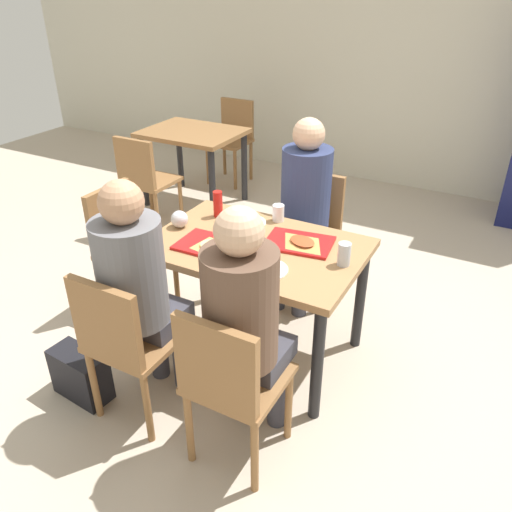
# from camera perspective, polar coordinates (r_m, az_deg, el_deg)

# --- Properties ---
(ground_plane) EXTENTS (10.00, 10.00, 0.02)m
(ground_plane) POSITION_cam_1_polar(r_m,az_deg,el_deg) (3.18, 0.00, -10.43)
(ground_plane) COLOR #B7A893
(back_wall) EXTENTS (10.00, 0.10, 2.80)m
(back_wall) POSITION_cam_1_polar(r_m,az_deg,el_deg) (5.51, 17.35, 21.63)
(back_wall) COLOR beige
(back_wall) RESTS_ON ground_plane
(main_table) EXTENTS (1.16, 0.78, 0.72)m
(main_table) POSITION_cam_1_polar(r_m,az_deg,el_deg) (2.82, 0.00, -0.44)
(main_table) COLOR #9E7247
(main_table) RESTS_ON ground_plane
(chair_near_left) EXTENTS (0.40, 0.40, 0.86)m
(chair_near_left) POSITION_cam_1_polar(r_m,az_deg,el_deg) (2.52, -14.55, -9.01)
(chair_near_left) COLOR olive
(chair_near_left) RESTS_ON ground_plane
(chair_near_right) EXTENTS (0.40, 0.40, 0.86)m
(chair_near_right) POSITION_cam_1_polar(r_m,az_deg,el_deg) (2.23, -3.01, -13.74)
(chair_near_right) COLOR olive
(chair_near_right) RESTS_ON ground_plane
(chair_far_side) EXTENTS (0.40, 0.40, 0.86)m
(chair_far_side) POSITION_cam_1_polar(r_m,az_deg,el_deg) (3.50, 6.07, 3.34)
(chair_far_side) COLOR olive
(chair_far_side) RESTS_ON ground_plane
(chair_left_end) EXTENTS (0.40, 0.40, 0.86)m
(chair_left_end) POSITION_cam_1_polar(r_m,az_deg,el_deg) (3.39, -14.49, 1.63)
(chair_left_end) COLOR olive
(chair_left_end) RESTS_ON ground_plane
(person_in_red) EXTENTS (0.32, 0.42, 1.27)m
(person_in_red) POSITION_cam_1_polar(r_m,az_deg,el_deg) (2.46, -13.12, -2.78)
(person_in_red) COLOR #383842
(person_in_red) RESTS_ON ground_plane
(person_in_brown_jacket) EXTENTS (0.32, 0.42, 1.27)m
(person_in_brown_jacket) POSITION_cam_1_polar(r_m,az_deg,el_deg) (2.17, -1.25, -6.76)
(person_in_brown_jacket) COLOR #383842
(person_in_brown_jacket) RESTS_ON ground_plane
(person_far_side) EXTENTS (0.32, 0.42, 1.27)m
(person_far_side) POSITION_cam_1_polar(r_m,az_deg,el_deg) (3.28, 5.33, 6.27)
(person_far_side) COLOR #383842
(person_far_side) RESTS_ON ground_plane
(tray_red_near) EXTENTS (0.37, 0.27, 0.02)m
(tray_red_near) POSITION_cam_1_polar(r_m,az_deg,el_deg) (2.76, -5.07, 1.22)
(tray_red_near) COLOR red
(tray_red_near) RESTS_ON main_table
(tray_red_far) EXTENTS (0.39, 0.31, 0.02)m
(tray_red_far) POSITION_cam_1_polar(r_m,az_deg,el_deg) (2.78, 4.84, 1.50)
(tray_red_far) COLOR red
(tray_red_far) RESTS_ON main_table
(paper_plate_center) EXTENTS (0.22, 0.22, 0.01)m
(paper_plate_center) POSITION_cam_1_polar(r_m,az_deg,el_deg) (3.01, -0.97, 3.80)
(paper_plate_center) COLOR white
(paper_plate_center) RESTS_ON main_table
(paper_plate_near_edge) EXTENTS (0.22, 0.22, 0.01)m
(paper_plate_near_edge) POSITION_cam_1_polar(r_m,az_deg,el_deg) (2.53, 1.15, -1.51)
(paper_plate_near_edge) COLOR white
(paper_plate_near_edge) RESTS_ON main_table
(pizza_slice_a) EXTENTS (0.23, 0.23, 0.02)m
(pizza_slice_a) POSITION_cam_1_polar(r_m,az_deg,el_deg) (2.72, -5.11, 1.23)
(pizza_slice_a) COLOR tan
(pizza_slice_a) RESTS_ON tray_red_near
(pizza_slice_b) EXTENTS (0.27, 0.25, 0.02)m
(pizza_slice_b) POSITION_cam_1_polar(r_m,az_deg,el_deg) (2.75, 5.22, 1.57)
(pizza_slice_b) COLOR #C68C47
(pizza_slice_b) RESTS_ON tray_red_far
(plastic_cup_a) EXTENTS (0.07, 0.07, 0.10)m
(plastic_cup_a) POSITION_cam_1_polar(r_m,az_deg,el_deg) (3.03, 2.52, 4.86)
(plastic_cup_a) COLOR white
(plastic_cup_a) RESTS_ON main_table
(plastic_cup_b) EXTENTS (0.07, 0.07, 0.10)m
(plastic_cup_b) POSITION_cam_1_polar(r_m,az_deg,el_deg) (2.48, -3.06, -0.99)
(plastic_cup_b) COLOR white
(plastic_cup_b) RESTS_ON main_table
(soda_can) EXTENTS (0.07, 0.07, 0.12)m
(soda_can) POSITION_cam_1_polar(r_m,az_deg,el_deg) (2.59, 9.87, 0.20)
(soda_can) COLOR #B7BCC6
(soda_can) RESTS_ON main_table
(condiment_bottle) EXTENTS (0.06, 0.06, 0.16)m
(condiment_bottle) POSITION_cam_1_polar(r_m,az_deg,el_deg) (3.08, -4.30, 5.85)
(condiment_bottle) COLOR red
(condiment_bottle) RESTS_ON main_table
(foil_bundle) EXTENTS (0.10, 0.10, 0.10)m
(foil_bundle) POSITION_cam_1_polar(r_m,az_deg,el_deg) (2.98, -8.59, 4.12)
(foil_bundle) COLOR silver
(foil_bundle) RESTS_ON main_table
(handbag) EXTENTS (0.33, 0.19, 0.28)m
(handbag) POSITION_cam_1_polar(r_m,az_deg,el_deg) (2.94, -19.08, -12.46)
(handbag) COLOR black
(handbag) RESTS_ON ground_plane
(background_table) EXTENTS (0.90, 0.70, 0.72)m
(background_table) POSITION_cam_1_polar(r_m,az_deg,el_deg) (4.96, -7.07, 12.45)
(background_table) COLOR olive
(background_table) RESTS_ON ground_plane
(background_chair_near) EXTENTS (0.40, 0.40, 0.86)m
(background_chair_near) POSITION_cam_1_polar(r_m,az_deg,el_deg) (4.45, -12.43, 8.63)
(background_chair_near) COLOR olive
(background_chair_near) RESTS_ON ground_plane
(background_chair_far) EXTENTS (0.40, 0.40, 0.86)m
(background_chair_far) POSITION_cam_1_polar(r_m,az_deg,el_deg) (5.58, -2.60, 13.47)
(background_chair_far) COLOR olive
(background_chair_far) RESTS_ON ground_plane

